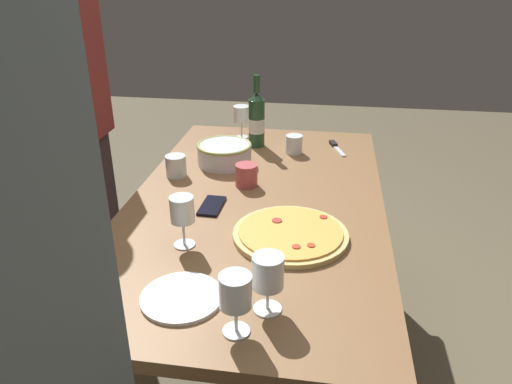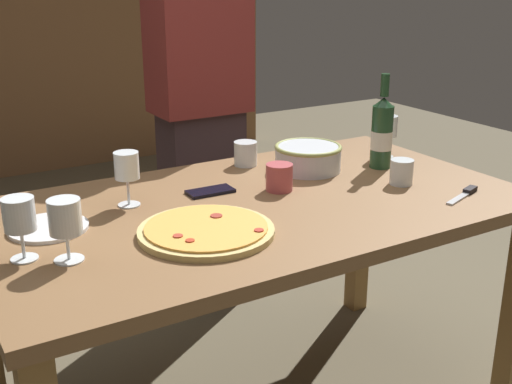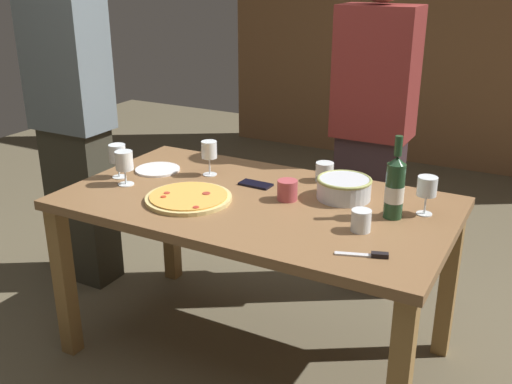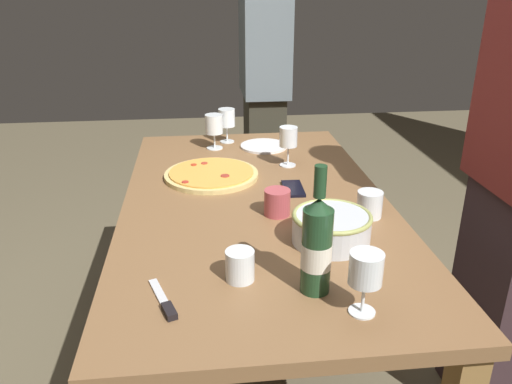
% 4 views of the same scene
% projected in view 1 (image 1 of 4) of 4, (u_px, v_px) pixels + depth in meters
% --- Properties ---
extents(ground_plane, '(8.00, 8.00, 0.00)m').
position_uv_depth(ground_plane, '(256.00, 358.00, 2.07)').
color(ground_plane, brown).
extents(dining_table, '(1.60, 0.90, 0.75)m').
position_uv_depth(dining_table, '(256.00, 223.00, 1.78)').
color(dining_table, brown).
rests_on(dining_table, ground).
extents(pizza, '(0.36, 0.36, 0.03)m').
position_uv_depth(pizza, '(290.00, 234.00, 1.50)').
color(pizza, '#D2B970').
rests_on(pizza, dining_table).
extents(serving_bowl, '(0.23, 0.23, 0.09)m').
position_uv_depth(serving_bowl, '(224.00, 153.00, 2.02)').
color(serving_bowl, silver).
rests_on(serving_bowl, dining_table).
extents(wine_bottle, '(0.07, 0.07, 0.32)m').
position_uv_depth(wine_bottle, '(257.00, 120.00, 2.19)').
color(wine_bottle, '#1F4024').
rests_on(wine_bottle, dining_table).
extents(wine_glass_near_pizza, '(0.07, 0.07, 0.16)m').
position_uv_depth(wine_glass_near_pizza, '(182.00, 212.00, 1.42)').
color(wine_glass_near_pizza, white).
rests_on(wine_glass_near_pizza, dining_table).
extents(wine_glass_by_bottle, '(0.08, 0.08, 0.15)m').
position_uv_depth(wine_glass_by_bottle, '(268.00, 273.00, 1.15)').
color(wine_glass_by_bottle, white).
rests_on(wine_glass_by_bottle, dining_table).
extents(wine_glass_far_left, '(0.08, 0.08, 0.15)m').
position_uv_depth(wine_glass_far_left, '(241.00, 115.00, 2.30)').
color(wine_glass_far_left, white).
rests_on(wine_glass_far_left, dining_table).
extents(wine_glass_far_right, '(0.08, 0.08, 0.16)m').
position_uv_depth(wine_glass_far_right, '(235.00, 293.00, 1.08)').
color(wine_glass_far_right, white).
rests_on(wine_glass_far_right, dining_table).
extents(cup_amber, '(0.08, 0.08, 0.08)m').
position_uv_depth(cup_amber, '(246.00, 175.00, 1.83)').
color(cup_amber, '#B2494E').
rests_on(cup_amber, dining_table).
extents(cup_ceramic, '(0.07, 0.07, 0.08)m').
position_uv_depth(cup_ceramic, '(294.00, 144.00, 2.14)').
color(cup_ceramic, white).
rests_on(cup_ceramic, dining_table).
extents(cup_spare, '(0.08, 0.08, 0.08)m').
position_uv_depth(cup_spare, '(176.00, 166.00, 1.91)').
color(cup_spare, white).
rests_on(cup_spare, dining_table).
extents(side_plate, '(0.21, 0.21, 0.01)m').
position_uv_depth(side_plate, '(182.00, 297.00, 1.23)').
color(side_plate, white).
rests_on(side_plate, dining_table).
extents(cell_phone, '(0.15, 0.07, 0.01)m').
position_uv_depth(cell_phone, '(212.00, 206.00, 1.69)').
color(cell_phone, black).
rests_on(cell_phone, dining_table).
extents(pizza_knife, '(0.18, 0.08, 0.02)m').
position_uv_depth(pizza_knife, '(336.00, 147.00, 2.21)').
color(pizza_knife, silver).
rests_on(pizza_knife, dining_table).
extents(person_guest_left, '(0.38, 0.24, 1.72)m').
position_uv_depth(person_guest_left, '(67.00, 133.00, 1.99)').
color(person_guest_left, '#352428').
rests_on(person_guest_left, ground).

